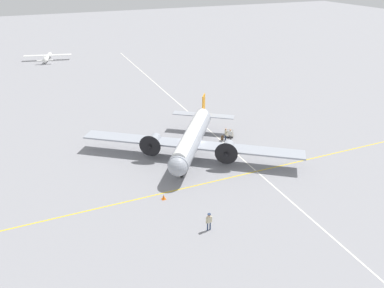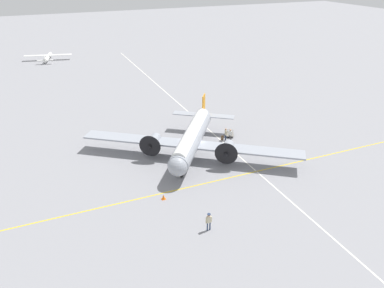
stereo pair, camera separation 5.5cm
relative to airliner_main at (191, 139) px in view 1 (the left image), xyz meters
name	(u,v)px [view 1 (the left image)]	position (x,y,z in m)	size (l,w,h in m)	color
ground_plane	(192,155)	(0.22, 0.31, -2.37)	(300.00, 300.00, 0.00)	gray
apron_line_eastwest	(216,181)	(0.22, -6.41, -2.36)	(120.00, 0.16, 0.01)	gold
apron_line_northsouth	(229,147)	(5.46, 0.31, -2.36)	(0.16, 120.00, 0.01)	silver
airliner_main	(191,139)	(0.00, 0.00, 0.00)	(23.19, 18.62, 5.31)	#9399A3
crew_foreground	(209,220)	(-4.11, -13.66, -1.24)	(0.61, 0.31, 1.79)	navy
passenger_boarding	(226,133)	(6.03, 2.41, -1.29)	(0.30, 0.58, 1.76)	navy
ramp_agent	(230,134)	(6.54, 2.08, -1.33)	(0.41, 0.46, 1.69)	#2D2D33
suitcase_near_door	(222,138)	(5.68, 2.66, -2.06)	(0.34, 0.13, 0.64)	brown
baggage_cart	(230,134)	(7.24, 3.43, -2.10)	(1.67, 1.97, 0.56)	#6B665B
light_aircraft_distant	(48,57)	(-12.61, 59.18, -1.51)	(11.05, 8.38, 2.11)	white
traffic_cone	(164,197)	(-6.24, -7.45, -2.11)	(0.42, 0.42, 0.55)	orange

